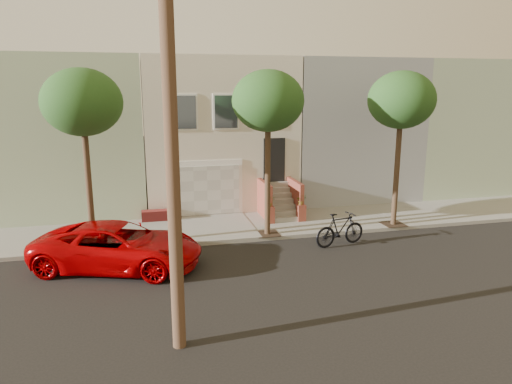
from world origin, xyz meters
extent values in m
plane|color=black|center=(0.00, 0.00, 0.00)|extent=(90.00, 90.00, 0.00)
cube|color=gray|center=(0.00, 5.35, 0.07)|extent=(40.00, 3.70, 0.15)
cube|color=silver|center=(0.00, 11.20, 3.65)|extent=(7.00, 8.00, 7.00)
cube|color=#9CB08E|center=(-6.80, 11.20, 3.65)|extent=(6.50, 8.00, 7.00)
cube|color=gray|center=(6.80, 11.20, 3.65)|extent=(6.50, 8.00, 7.00)
cube|color=#9CB08E|center=(13.30, 11.20, 3.65)|extent=(6.50, 8.00, 7.00)
cube|color=white|center=(-0.90, 7.22, 1.40)|extent=(3.20, 0.12, 2.50)
cube|color=beige|center=(-0.90, 7.16, 1.30)|extent=(2.90, 0.06, 2.20)
cube|color=gray|center=(-0.90, 5.35, 0.16)|extent=(3.20, 3.70, 0.02)
cube|color=maroon|center=(-3.10, 6.90, 0.37)|extent=(1.40, 0.45, 0.44)
cube|color=black|center=(2.20, 7.17, 2.55)|extent=(1.00, 0.06, 2.00)
cube|color=#3F4751|center=(-1.80, 7.17, 4.75)|extent=(1.00, 0.06, 1.40)
cube|color=white|center=(-1.80, 7.19, 4.75)|extent=(1.15, 0.05, 1.55)
cube|color=#3F4751|center=(0.00, 7.17, 4.75)|extent=(1.00, 0.06, 1.40)
cube|color=white|center=(0.00, 7.19, 4.75)|extent=(1.15, 0.05, 1.55)
cube|color=#3F4751|center=(1.80, 7.17, 4.75)|extent=(1.00, 0.06, 1.40)
cube|color=white|center=(1.80, 7.19, 4.75)|extent=(1.15, 0.05, 1.55)
cube|color=gray|center=(2.20, 5.38, 0.25)|extent=(1.20, 0.28, 0.20)
cube|color=gray|center=(2.20, 5.66, 0.45)|extent=(1.20, 0.28, 0.20)
cube|color=gray|center=(2.20, 5.94, 0.65)|extent=(1.20, 0.28, 0.20)
cube|color=gray|center=(2.20, 6.22, 0.85)|extent=(1.20, 0.28, 0.20)
cube|color=gray|center=(2.20, 6.50, 1.05)|extent=(1.20, 0.28, 0.20)
cube|color=gray|center=(2.20, 6.78, 1.25)|extent=(1.20, 0.28, 0.20)
cube|color=gray|center=(2.20, 7.06, 1.45)|extent=(1.20, 0.28, 0.20)
cube|color=brown|center=(1.50, 6.22, 0.95)|extent=(0.18, 1.96, 1.60)
cube|color=brown|center=(2.90, 6.22, 0.95)|extent=(0.18, 1.96, 1.60)
cube|color=brown|center=(1.50, 5.34, 0.50)|extent=(0.35, 0.35, 0.70)
imported|color=#1A4819|center=(1.50, 5.34, 1.07)|extent=(0.40, 0.35, 0.45)
cube|color=brown|center=(2.90, 5.34, 0.50)|extent=(0.35, 0.35, 0.70)
imported|color=#1A4819|center=(2.90, 5.34, 1.07)|extent=(0.41, 0.35, 0.45)
cube|color=#2D2116|center=(-5.50, 3.90, 0.15)|extent=(0.90, 0.90, 0.02)
cylinder|color=#372819|center=(-5.50, 3.90, 2.25)|extent=(0.22, 0.22, 4.20)
ellipsoid|color=#1A4819|center=(-5.50, 3.90, 5.30)|extent=(2.70, 2.57, 2.29)
cube|color=#2D2116|center=(1.00, 3.90, 0.15)|extent=(0.90, 0.90, 0.02)
cylinder|color=#372819|center=(1.00, 3.90, 2.25)|extent=(0.22, 0.22, 4.20)
ellipsoid|color=#1A4819|center=(1.00, 3.90, 5.30)|extent=(2.70, 2.57, 2.29)
cube|color=#2D2116|center=(6.50, 3.90, 0.15)|extent=(0.90, 0.90, 0.02)
cylinder|color=#372819|center=(6.50, 3.90, 2.25)|extent=(0.22, 0.22, 4.20)
ellipsoid|color=#1A4819|center=(6.50, 3.90, 5.30)|extent=(2.70, 2.57, 2.29)
cylinder|color=#442E1F|center=(-3.00, -3.20, 5.00)|extent=(0.30, 0.30, 10.00)
imported|color=#B00003|center=(-4.53, 2.01, 0.75)|extent=(5.89, 4.10, 1.50)
imported|color=black|center=(3.39, 2.34, 0.64)|extent=(2.20, 1.04, 1.27)
camera|label=1|loc=(-3.57, -12.93, 5.80)|focal=32.52mm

